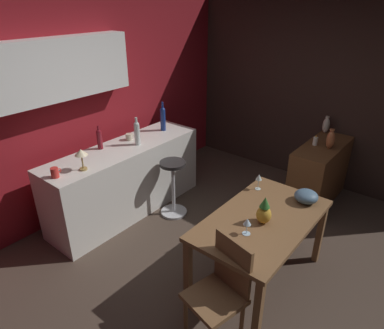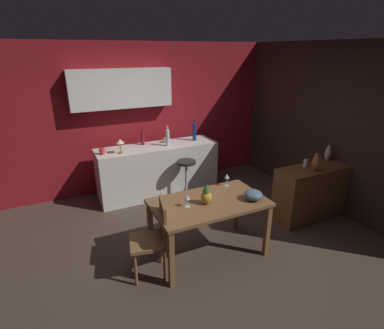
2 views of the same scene
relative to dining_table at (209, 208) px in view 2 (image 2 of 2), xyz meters
name	(u,v)px [view 2 (image 2 of 2)]	position (x,y,z in m)	size (l,w,h in m)	color
ground_plane	(187,239)	(-0.11, 0.39, -0.65)	(9.00, 9.00, 0.00)	#47382D
wall_kitchen_back	(135,112)	(-0.18, 2.46, 0.76)	(5.20, 0.33, 2.60)	maroon
wall_side_right	(318,124)	(2.44, 0.69, 0.65)	(0.10, 4.40, 2.60)	#33231E
dining_table	(209,208)	(0.00, 0.00, 0.00)	(1.39, 0.80, 0.74)	brown
kitchen_counter	(158,170)	(0.04, 1.94, -0.20)	(2.10, 0.60, 0.90)	silver
sideboard_cabinet	(310,193)	(1.83, 0.12, -0.24)	(1.10, 0.44, 0.82)	brown
chair_near_window	(154,236)	(-0.73, -0.07, -0.15)	(0.48, 0.48, 0.92)	brown
bar_stool	(186,180)	(0.35, 1.42, -0.26)	(0.34, 0.34, 0.74)	#262323
wine_glass_left	(187,198)	(-0.29, -0.01, 0.20)	(0.07, 0.07, 0.15)	silver
wine_glass_right	(227,177)	(0.43, 0.29, 0.22)	(0.06, 0.06, 0.17)	silver
pineapple_centerpiece	(206,195)	(-0.06, -0.04, 0.20)	(0.13, 0.13, 0.26)	gold
fruit_bowl	(253,195)	(0.51, -0.19, 0.15)	(0.23, 0.23, 0.12)	slate
wine_bottle_ruby	(142,137)	(-0.17, 2.11, 0.38)	(0.06, 0.06, 0.29)	maroon
wine_bottle_cobalt	(194,131)	(0.77, 1.96, 0.43)	(0.07, 0.07, 0.39)	navy
wine_bottle_clear	(168,137)	(0.20, 1.86, 0.41)	(0.07, 0.07, 0.35)	silver
cup_cream	(166,140)	(0.24, 2.05, 0.29)	(0.12, 0.08, 0.08)	beige
cup_red	(102,151)	(-0.90, 1.87, 0.30)	(0.11, 0.08, 0.10)	red
counter_lamp	(120,142)	(-0.63, 1.79, 0.43)	(0.14, 0.14, 0.24)	#A58447
pillar_candle_tall	(305,163)	(1.76, 0.22, 0.22)	(0.06, 0.06, 0.13)	white
vase_copper	(316,163)	(1.77, 0.04, 0.29)	(0.10, 0.10, 0.26)	#B26038
vase_ceramic_ivory	(328,153)	(2.28, 0.28, 0.28)	(0.09, 0.09, 0.24)	beige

